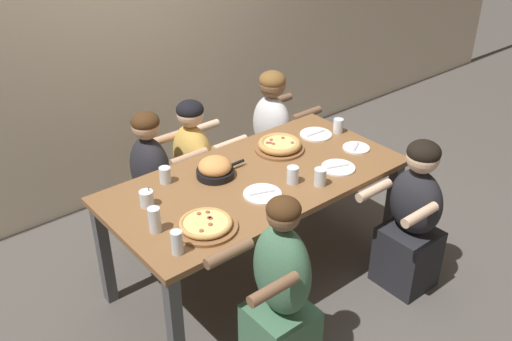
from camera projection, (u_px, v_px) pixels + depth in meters
The scene contains 21 objects.
ground_plane at pixel (256, 274), 3.93m from camera, with size 18.00×18.00×0.00m, color #514C47.
dining_table at pixel (256, 189), 3.59m from camera, with size 1.89×0.94×0.78m.
pizza_board_main at pixel (279, 145), 3.84m from camera, with size 0.34×0.34×0.07m.
pizza_board_second at pixel (206, 225), 3.07m from camera, with size 0.35×0.35×0.05m.
skillet_bowl at pixel (215, 169), 3.53m from camera, with size 0.34×0.24×0.13m.
empty_plate_a at pixel (356, 148), 3.87m from camera, with size 0.18×0.18×0.02m.
empty_plate_b at pixel (316, 134), 4.05m from camera, with size 0.23×0.23×0.02m.
empty_plate_c at pixel (338, 168), 3.64m from camera, with size 0.22×0.22×0.02m.
empty_plate_d at pixel (262, 194), 3.37m from camera, with size 0.23×0.23×0.02m.
cocktail_glass_blue at pixel (147, 199), 3.25m from camera, with size 0.08×0.08×0.12m.
drinking_glass_a at pixel (293, 176), 3.46m from camera, with size 0.07×0.07×0.11m.
drinking_glass_b at pixel (338, 127), 4.07m from camera, with size 0.07×0.07×0.10m.
drinking_glass_c at pixel (155, 221), 3.03m from camera, with size 0.07×0.07×0.14m.
drinking_glass_d at pixel (320, 178), 3.44m from camera, with size 0.07×0.07×0.11m.
drinking_glass_e at pixel (177, 243), 2.86m from camera, with size 0.06×0.06×0.13m.
drinking_glass_f at pixel (165, 175), 3.47m from camera, with size 0.07×0.07×0.10m.
diner_near_midleft at pixel (281, 298), 3.00m from camera, with size 0.51×0.40×1.13m.
diner_far_center at pixel (194, 175), 4.14m from camera, with size 0.51×0.40×1.07m.
diner_far_midleft at pixel (153, 190), 3.95m from camera, with size 0.51×0.40×1.08m.
diner_far_right at pixel (272, 142), 4.54m from camera, with size 0.51×0.40×1.10m.
diner_near_right at pixel (412, 222), 3.62m from camera, with size 0.51×0.40×1.07m.
Camera 1 is at (-1.93, -2.35, 2.59)m, focal length 40.00 mm.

